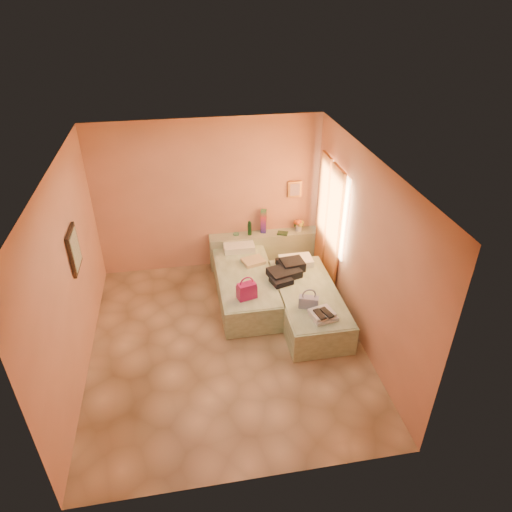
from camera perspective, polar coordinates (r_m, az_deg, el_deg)
The scene contains 16 objects.
ground at distance 7.06m, azimuth -3.67°, elevation -10.68°, with size 4.50×4.50×0.00m, color tan.
room_walls at distance 6.52m, azimuth -3.00°, elevation 4.62°, with size 4.02×4.51×2.81m.
headboard_ledge at distance 8.66m, azimuth 1.02°, elevation 0.93°, with size 2.05×0.30×0.65m, color #A6B392.
bed_left at distance 7.76m, azimuth -1.28°, elevation -3.78°, with size 0.90×2.00×0.50m, color beige.
bed_right at distance 7.41m, azimuth 6.42°, elevation -5.93°, with size 0.90×2.00×0.50m, color beige.
water_bottle at distance 8.41m, azimuth -0.80°, elevation 3.49°, with size 0.07×0.07×0.26m, color #153C22.
rainbow_box at distance 8.45m, azimuth 0.96°, elevation 4.37°, with size 0.10×0.10×0.46m, color #B91663.
small_dish at distance 8.46m, azimuth -2.51°, elevation 2.75°, with size 0.11×0.11×0.03m, color #488461.
green_book at distance 8.49m, azimuth 3.34°, elevation 2.85°, with size 0.19×0.14×0.03m, color #224026.
flower_vase at distance 8.58m, azimuth 5.37°, elevation 3.97°, with size 0.21×0.21×0.27m, color silver.
magenta_handbag at distance 7.00m, azimuth -1.17°, elevation -4.32°, with size 0.29×0.16×0.27m, color #B91663.
khaki_garment at distance 7.89m, azimuth -0.33°, elevation -0.65°, with size 0.36×0.29×0.06m, color tan.
clothes_pile at distance 7.54m, azimuth 3.89°, elevation -1.95°, with size 0.55×0.55×0.16m, color black.
blue_handbag at distance 6.88m, azimuth 6.59°, elevation -5.76°, with size 0.29×0.12×0.19m, color #3A4D8C.
towel_stack at distance 6.74m, azimuth 8.44°, elevation -7.29°, with size 0.35×0.30×0.10m, color white.
sandal_pair at distance 6.66m, azimuth 8.44°, elevation -7.16°, with size 0.18×0.24×0.03m, color black.
Camera 1 is at (-0.46, -5.21, 4.74)m, focal length 32.00 mm.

